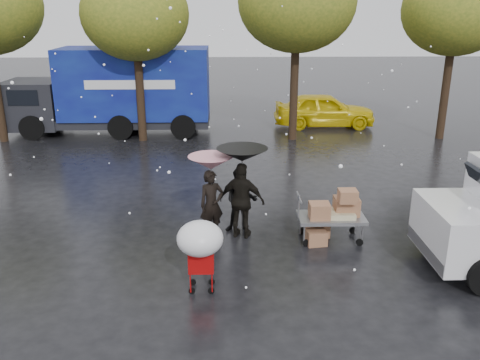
{
  "coord_description": "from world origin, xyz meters",
  "views": [
    {
      "loc": [
        -0.16,
        -9.85,
        5.09
      ],
      "look_at": [
        0.14,
        1.0,
        1.36
      ],
      "focal_mm": 38.0,
      "sensor_mm": 36.0,
      "label": 1
    }
  ],
  "objects_px": {
    "person_pink": "(212,204)",
    "shopping_cart": "(200,242)",
    "blue_truck": "(116,91)",
    "person_black": "(242,201)",
    "vendor_cart": "(335,211)",
    "yellow_taxi": "(324,110)"
  },
  "relations": [
    {
      "from": "person_pink",
      "to": "shopping_cart",
      "type": "xyz_separation_m",
      "value": [
        -0.14,
        -2.51,
        0.27
      ]
    },
    {
      "from": "shopping_cart",
      "to": "blue_truck",
      "type": "relative_size",
      "value": 0.18
    },
    {
      "from": "person_black",
      "to": "person_pink",
      "type": "bearing_deg",
      "value": 14.09
    },
    {
      "from": "vendor_cart",
      "to": "yellow_taxi",
      "type": "relative_size",
      "value": 0.35
    },
    {
      "from": "yellow_taxi",
      "to": "person_pink",
      "type": "bearing_deg",
      "value": 158.7
    },
    {
      "from": "person_black",
      "to": "shopping_cart",
      "type": "xyz_separation_m",
      "value": [
        -0.83,
        -2.47,
        0.17
      ]
    },
    {
      "from": "blue_truck",
      "to": "yellow_taxi",
      "type": "height_order",
      "value": "blue_truck"
    },
    {
      "from": "shopping_cart",
      "to": "yellow_taxi",
      "type": "relative_size",
      "value": 0.33
    },
    {
      "from": "person_black",
      "to": "shopping_cart",
      "type": "bearing_deg",
      "value": 88.36
    },
    {
      "from": "blue_truck",
      "to": "person_black",
      "type": "bearing_deg",
      "value": -64.71
    },
    {
      "from": "person_black",
      "to": "blue_truck",
      "type": "bearing_deg",
      "value": -47.73
    },
    {
      "from": "person_black",
      "to": "blue_truck",
      "type": "xyz_separation_m",
      "value": [
        -4.91,
        10.39,
        0.87
      ]
    },
    {
      "from": "vendor_cart",
      "to": "blue_truck",
      "type": "relative_size",
      "value": 0.18
    },
    {
      "from": "person_black",
      "to": "yellow_taxi",
      "type": "height_order",
      "value": "person_black"
    },
    {
      "from": "shopping_cart",
      "to": "yellow_taxi",
      "type": "distance_m",
      "value": 14.59
    },
    {
      "from": "shopping_cart",
      "to": "blue_truck",
      "type": "xyz_separation_m",
      "value": [
        -4.07,
        12.86,
        0.69
      ]
    },
    {
      "from": "shopping_cart",
      "to": "blue_truck",
      "type": "bearing_deg",
      "value": 107.58
    },
    {
      "from": "vendor_cart",
      "to": "yellow_taxi",
      "type": "distance_m",
      "value": 11.7
    },
    {
      "from": "vendor_cart",
      "to": "yellow_taxi",
      "type": "height_order",
      "value": "yellow_taxi"
    },
    {
      "from": "vendor_cart",
      "to": "shopping_cart",
      "type": "relative_size",
      "value": 1.04
    },
    {
      "from": "vendor_cart",
      "to": "blue_truck",
      "type": "distance_m",
      "value": 12.77
    },
    {
      "from": "shopping_cart",
      "to": "yellow_taxi",
      "type": "bearing_deg",
      "value": 70.72
    }
  ]
}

